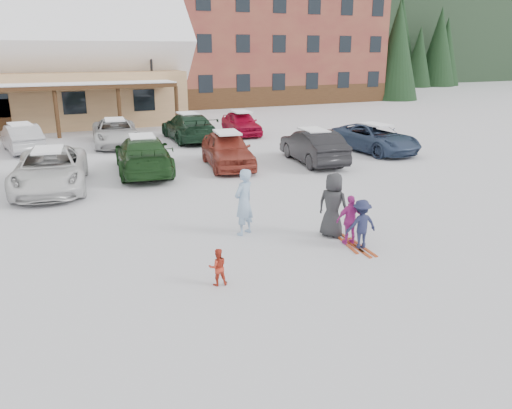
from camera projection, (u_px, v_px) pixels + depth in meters
name	position (u px, v px, depth m)	size (l,w,h in m)	color
ground	(261.00, 254.00, 12.82)	(160.00, 160.00, 0.00)	silver
alpine_hotel	(232.00, 11.00, 48.93)	(31.48, 14.01, 21.48)	maroon
lamp_post	(152.00, 71.00, 34.13)	(0.50, 0.25, 6.35)	black
conifer_1	(398.00, 37.00, 50.55)	(4.84, 4.84, 11.22)	black
conifer_3	(138.00, 48.00, 51.98)	(3.96, 3.96, 9.18)	black
conifer_4	(352.00, 37.00, 64.23)	(5.06, 5.06, 11.73)	black
adult_skier	(244.00, 202.00, 13.91)	(0.69, 0.45, 1.89)	#8BAACC
toddler_red	(218.00, 267.00, 11.00)	(0.42, 0.32, 0.86)	#B8321F
child_navy	(361.00, 224.00, 12.99)	(0.86, 0.49, 1.33)	#1E2242
skis_child_navy	(360.00, 247.00, 13.18)	(0.20, 1.40, 0.03)	#AF3F19
child_magenta	(351.00, 220.00, 13.25)	(0.80, 0.33, 1.36)	#B82D8F
skis_child_magenta	(349.00, 243.00, 13.45)	(0.20, 1.40, 0.03)	#AF3F19
bystander_dark	(333.00, 205.00, 13.76)	(0.89, 0.58, 1.82)	#29292B
parked_car_2	(50.00, 170.00, 18.50)	(2.51, 5.45, 1.51)	silver
parked_car_3	(143.00, 155.00, 20.99)	(2.19, 5.38, 1.56)	#1B3D1A
parked_car_4	(227.00, 150.00, 22.08)	(1.84, 4.57, 1.56)	maroon
parked_car_5	(313.00, 146.00, 22.90)	(1.62, 4.64, 1.53)	black
parked_car_6	(375.00, 138.00, 25.37)	(2.34, 5.07, 1.41)	navy
parked_car_9	(22.00, 138.00, 25.42)	(1.50, 4.30, 1.42)	#B5B5BA
parked_car_10	(116.00, 132.00, 27.10)	(2.36, 5.11, 1.42)	silver
parked_car_11	(188.00, 127.00, 28.51)	(2.19, 5.38, 1.56)	#173321
parked_car_12	(241.00, 123.00, 30.50)	(1.67, 4.16, 1.42)	#AE0A2D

